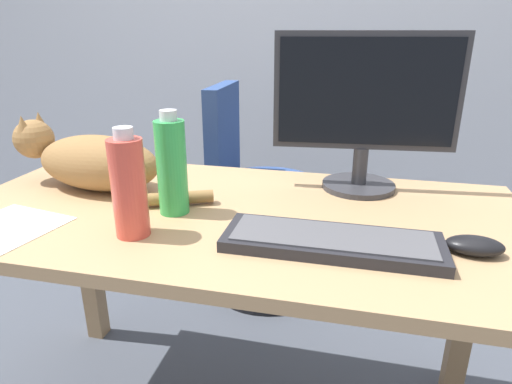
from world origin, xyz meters
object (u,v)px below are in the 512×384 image
object	(u,v)px
keyboard	(332,241)
spray_bottle	(172,166)
monitor	(365,107)
cat	(91,160)
office_chair	(255,207)
computer_mouse	(475,246)
water_bottle	(129,187)

from	to	relation	value
keyboard	spray_bottle	xyz separation A→B (m)	(-0.38, 0.10, 0.10)
monitor	cat	xyz separation A→B (m)	(-0.72, -0.17, -0.15)
office_chair	computer_mouse	world-z (taller)	office_chair
keyboard	spray_bottle	world-z (taller)	spray_bottle
monitor	cat	size ratio (longest dim) A/B	0.79
monitor	computer_mouse	size ratio (longest dim) A/B	4.37
monitor	cat	bearing A→B (deg)	-167.05
monitor	spray_bottle	world-z (taller)	monitor
office_chair	keyboard	bearing A→B (deg)	-67.53
keyboard	water_bottle	distance (m)	0.43
office_chair	water_bottle	xyz separation A→B (m)	(-0.04, -0.95, 0.42)
office_chair	cat	xyz separation A→B (m)	(-0.29, -0.70, 0.39)
computer_mouse	water_bottle	xyz separation A→B (m)	(-0.70, -0.07, 0.09)
keyboard	water_bottle	size ratio (longest dim) A/B	1.87
monitor	computer_mouse	world-z (taller)	monitor
cat	monitor	bearing A→B (deg)	12.95
cat	computer_mouse	size ratio (longest dim) A/B	5.55
office_chair	spray_bottle	world-z (taller)	spray_bottle
cat	computer_mouse	distance (m)	0.96
office_chair	monitor	distance (m)	0.87
computer_mouse	monitor	bearing A→B (deg)	123.89
cat	office_chair	bearing A→B (deg)	67.37
keyboard	water_bottle	xyz separation A→B (m)	(-0.42, -0.04, 0.10)
office_chair	keyboard	world-z (taller)	office_chair
water_bottle	cat	bearing A→B (deg)	135.40
keyboard	computer_mouse	size ratio (longest dim) A/B	4.00
spray_bottle	water_bottle	bearing A→B (deg)	-104.96
office_chair	cat	world-z (taller)	office_chair
monitor	keyboard	bearing A→B (deg)	-97.22
monitor	spray_bottle	distance (m)	0.52
spray_bottle	cat	bearing A→B (deg)	159.01
office_chair	computer_mouse	distance (m)	1.14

